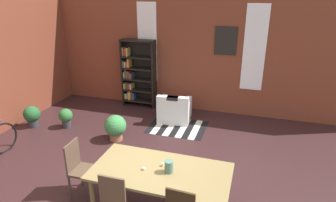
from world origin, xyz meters
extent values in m
plane|color=#341E1F|center=(0.00, 0.00, 0.00)|extent=(10.70, 10.70, 0.00)
cube|color=brown|center=(0.00, 3.75, 1.66)|extent=(9.23, 0.12, 3.33)
cube|color=white|center=(-1.44, 3.68, 1.83)|extent=(0.55, 0.02, 2.16)
cube|color=white|center=(1.44, 3.68, 1.83)|extent=(0.55, 0.02, 2.16)
cube|color=olive|center=(0.35, -0.48, 0.71)|extent=(2.05, 1.04, 0.04)
cylinder|color=olive|center=(-0.57, -0.90, 0.35)|extent=(0.07, 0.07, 0.69)
cylinder|color=olive|center=(-0.57, -0.06, 0.35)|extent=(0.07, 0.07, 0.69)
cylinder|color=olive|center=(1.28, -0.06, 0.35)|extent=(0.07, 0.07, 0.69)
cylinder|color=#4C7266|center=(0.48, -0.48, 0.82)|extent=(0.13, 0.13, 0.19)
cylinder|color=silver|center=(0.51, -0.48, 0.75)|extent=(0.04, 0.04, 0.03)
cylinder|color=silver|center=(0.11, -0.54, 0.75)|extent=(0.04, 0.04, 0.04)
cylinder|color=silver|center=(0.35, -0.36, 0.75)|extent=(0.04, 0.04, 0.04)
cube|color=brown|center=(-0.11, -1.12, 0.70)|extent=(0.38, 0.03, 0.50)
cube|color=#4F3B2D|center=(-0.97, -0.48, 0.45)|extent=(0.41, 0.41, 0.04)
cube|color=#4F3B2D|center=(-1.16, -0.49, 0.70)|extent=(0.04, 0.38, 0.50)
cylinder|color=#4F3B2D|center=(-0.79, -0.65, 0.21)|extent=(0.04, 0.04, 0.43)
cylinder|color=#4F3B2D|center=(-0.80, -0.30, 0.21)|extent=(0.04, 0.04, 0.43)
cylinder|color=#4F3B2D|center=(-1.15, -0.67, 0.21)|extent=(0.04, 0.04, 0.43)
cylinder|color=#4F3B2D|center=(-1.16, -0.31, 0.21)|extent=(0.04, 0.04, 0.43)
cube|color=black|center=(-2.11, 3.48, 0.97)|extent=(0.04, 0.33, 1.93)
cube|color=black|center=(-1.18, 3.48, 0.97)|extent=(0.04, 0.33, 1.93)
cube|color=black|center=(-1.65, 3.64, 0.97)|extent=(0.97, 0.01, 1.93)
cube|color=black|center=(-1.65, 3.48, 0.16)|extent=(0.93, 0.33, 0.04)
cube|color=white|center=(-2.07, 3.48, 0.25)|extent=(0.03, 0.17, 0.15)
cube|color=gold|center=(-2.02, 3.48, 0.26)|extent=(0.04, 0.17, 0.16)
cube|color=#33724C|center=(-1.98, 3.48, 0.29)|extent=(0.03, 0.19, 0.21)
cube|color=gold|center=(-1.94, 3.48, 0.31)|extent=(0.03, 0.28, 0.25)
cube|color=gold|center=(-1.91, 3.48, 0.31)|extent=(0.03, 0.24, 0.27)
cube|color=#B22D28|center=(-1.86, 3.48, 0.30)|extent=(0.03, 0.18, 0.23)
cube|color=#284C8C|center=(-1.81, 3.48, 0.29)|extent=(0.04, 0.19, 0.21)
cube|color=black|center=(-1.65, 3.48, 0.48)|extent=(0.93, 0.33, 0.04)
cube|color=gold|center=(-2.07, 3.48, 0.58)|extent=(0.04, 0.27, 0.16)
cube|color=#33724C|center=(-2.03, 3.48, 0.59)|extent=(0.03, 0.17, 0.17)
cube|color=#B22D28|center=(-1.99, 3.48, 0.58)|extent=(0.03, 0.18, 0.15)
cube|color=#B22D28|center=(-1.96, 3.48, 0.58)|extent=(0.03, 0.19, 0.15)
cube|color=#8C4C8C|center=(-1.92, 3.48, 0.59)|extent=(0.04, 0.18, 0.17)
cube|color=gold|center=(-1.87, 3.48, 0.58)|extent=(0.04, 0.27, 0.16)
cube|color=black|center=(-1.65, 3.48, 0.80)|extent=(0.93, 0.33, 0.04)
cube|color=gold|center=(-2.07, 3.48, 0.91)|extent=(0.04, 0.21, 0.18)
cube|color=#4C4C51|center=(-2.03, 3.48, 0.96)|extent=(0.04, 0.20, 0.27)
cube|color=#33724C|center=(-1.99, 3.48, 0.91)|extent=(0.03, 0.18, 0.18)
cube|color=#B22D28|center=(-1.95, 3.48, 0.93)|extent=(0.03, 0.22, 0.22)
cube|color=#B22D28|center=(-1.91, 3.48, 0.92)|extent=(0.03, 0.21, 0.19)
cube|color=#4C4C51|center=(-1.85, 3.48, 0.90)|extent=(0.04, 0.27, 0.16)
cube|color=black|center=(-1.65, 3.48, 1.13)|extent=(0.93, 0.33, 0.04)
cube|color=#4C4C51|center=(-2.07, 3.48, 1.24)|extent=(0.04, 0.27, 0.18)
cube|color=gold|center=(-2.02, 3.48, 1.22)|extent=(0.04, 0.25, 0.16)
cube|color=#8C4C8C|center=(-1.97, 3.48, 1.22)|extent=(0.05, 0.20, 0.15)
cube|color=orange|center=(-1.92, 3.48, 1.27)|extent=(0.04, 0.26, 0.25)
cube|color=black|center=(-1.65, 3.48, 1.45)|extent=(0.93, 0.33, 0.04)
cube|color=orange|center=(-2.07, 3.48, 1.59)|extent=(0.03, 0.20, 0.24)
cube|color=#4C4C51|center=(-2.03, 3.48, 1.57)|extent=(0.03, 0.18, 0.20)
cube|color=#B22D28|center=(-1.99, 3.48, 1.58)|extent=(0.05, 0.20, 0.22)
cube|color=gold|center=(-1.94, 3.48, 1.58)|extent=(0.03, 0.23, 0.23)
cube|color=black|center=(-1.65, 3.48, 1.91)|extent=(0.93, 0.33, 0.04)
cube|color=silver|center=(-0.38, 2.84, 0.20)|extent=(0.88, 0.88, 0.40)
cube|color=silver|center=(-0.35, 2.52, 0.57)|extent=(0.81, 0.24, 0.35)
cube|color=silver|center=(-0.05, 2.88, 0.48)|extent=(0.20, 0.73, 0.15)
cube|color=silver|center=(-0.72, 2.81, 0.48)|extent=(0.20, 0.73, 0.15)
cube|color=black|center=(-0.35, 2.52, 0.71)|extent=(0.30, 0.20, 0.08)
torus|color=black|center=(-3.36, 0.20, 0.31)|extent=(0.11, 0.67, 0.67)
cylinder|color=#9E6042|center=(-1.36, 1.38, 0.07)|extent=(0.29, 0.29, 0.15)
sphere|color=#387F42|center=(-1.36, 1.38, 0.35)|extent=(0.49, 0.49, 0.49)
cylinder|color=#333338|center=(-2.83, 1.59, 0.09)|extent=(0.21, 0.21, 0.18)
sphere|color=#2D6B33|center=(-2.83, 1.59, 0.32)|extent=(0.33, 0.33, 0.33)
cylinder|color=#333338|center=(-3.66, 1.38, 0.09)|extent=(0.26, 0.26, 0.17)
sphere|color=#235B2D|center=(-3.66, 1.38, 0.33)|extent=(0.40, 0.40, 0.40)
cube|color=black|center=(-0.81, 2.40, 0.00)|extent=(0.16, 1.08, 0.01)
cube|color=silver|center=(-0.66, 2.40, 0.00)|extent=(0.16, 1.08, 0.01)
cube|color=black|center=(-0.50, 2.40, 0.00)|extent=(0.16, 1.08, 0.01)
cube|color=silver|center=(-0.35, 2.40, 0.00)|extent=(0.16, 1.08, 0.01)
cube|color=black|center=(-0.19, 2.40, 0.00)|extent=(0.16, 1.08, 0.01)
cube|color=silver|center=(-0.04, 2.40, 0.00)|extent=(0.16, 1.08, 0.01)
cube|color=black|center=(0.12, 2.40, 0.00)|extent=(0.16, 1.08, 0.01)
cube|color=silver|center=(0.27, 2.40, 0.00)|extent=(0.16, 1.08, 0.01)
cube|color=black|center=(0.43, 2.40, 0.00)|extent=(0.16, 1.08, 0.01)
cube|color=black|center=(0.71, 3.68, 1.99)|extent=(0.56, 0.03, 0.72)
camera|label=1|loc=(1.54, -3.92, 3.24)|focal=31.15mm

